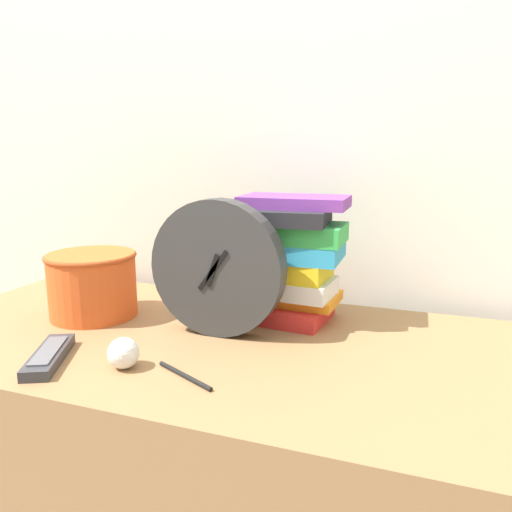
# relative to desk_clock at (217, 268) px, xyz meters

# --- Properties ---
(wall_back) EXTENTS (6.00, 0.04, 2.40)m
(wall_back) POSITION_rel_desk_clock_xyz_m (-0.01, 0.37, 0.30)
(wall_back) COLOR silver
(wall_back) RESTS_ON ground_plane
(desk) EXTENTS (1.33, 0.65, 0.75)m
(desk) POSITION_rel_desk_clock_xyz_m (-0.01, -0.03, -0.52)
(desk) COLOR olive
(desk) RESTS_ON ground_plane
(desk_clock) EXTENTS (0.29, 0.05, 0.29)m
(desk_clock) POSITION_rel_desk_clock_xyz_m (0.00, 0.00, 0.00)
(desk_clock) COLOR #333333
(desk_clock) RESTS_ON desk
(book_stack) EXTENTS (0.25, 0.19, 0.28)m
(book_stack) POSITION_rel_desk_clock_xyz_m (0.11, 0.15, 0.00)
(book_stack) COLOR red
(book_stack) RESTS_ON desk
(basket) EXTENTS (0.21, 0.21, 0.15)m
(basket) POSITION_rel_desk_clock_xyz_m (-0.32, 0.01, -0.06)
(basket) COLOR #E05623
(basket) RESTS_ON desk
(tv_remote) EXTENTS (0.12, 0.18, 0.02)m
(tv_remote) POSITION_rel_desk_clock_xyz_m (-0.24, -0.24, -0.13)
(tv_remote) COLOR #333338
(tv_remote) RESTS_ON desk
(crumpled_paper_ball) EXTENTS (0.06, 0.06, 0.06)m
(crumpled_paper_ball) POSITION_rel_desk_clock_xyz_m (-0.09, -0.21, -0.12)
(crumpled_paper_ball) COLOR white
(crumpled_paper_ball) RESTS_ON desk
(pen) EXTENTS (0.13, 0.07, 0.01)m
(pen) POSITION_rel_desk_clock_xyz_m (0.03, -0.21, -0.14)
(pen) COLOR black
(pen) RESTS_ON desk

